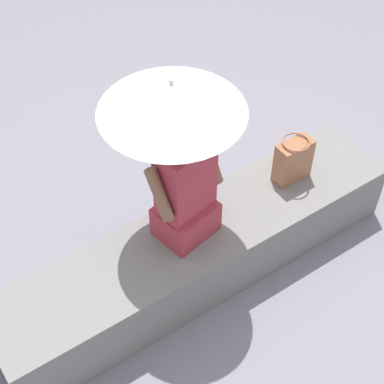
{
  "coord_description": "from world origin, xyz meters",
  "views": [
    {
      "loc": [
        1.37,
        1.97,
        3.36
      ],
      "look_at": [
        0.03,
        -0.02,
        0.79
      ],
      "focal_mm": 57.12,
      "sensor_mm": 36.0,
      "label": 1
    }
  ],
  "objects": [
    {
      "name": "handbag_black",
      "position": [
        -0.77,
        -0.03,
        0.6
      ],
      "size": [
        0.24,
        0.18,
        0.33
      ],
      "color": "brown",
      "rests_on": "stone_bench"
    },
    {
      "name": "ground_plane",
      "position": [
        0.0,
        0.0,
        0.0
      ],
      "size": [
        14.0,
        14.0,
        0.0
      ],
      "primitive_type": "plane",
      "color": "slate"
    },
    {
      "name": "stone_bench",
      "position": [
        0.0,
        0.0,
        0.22
      ],
      "size": [
        2.73,
        0.58,
        0.44
      ],
      "primitive_type": "cube",
      "color": "slate",
      "rests_on": "ground"
    },
    {
      "name": "person_seated",
      "position": [
        0.06,
        -0.04,
        0.82
      ],
      "size": [
        0.5,
        0.34,
        0.9
      ],
      "color": "#992D38",
      "rests_on": "stone_bench"
    },
    {
      "name": "parasol",
      "position": [
        0.09,
        -0.12,
        1.43
      ],
      "size": [
        0.79,
        0.79,
        1.11
      ],
      "color": "#B7B7BC",
      "rests_on": "stone_bench"
    }
  ]
}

